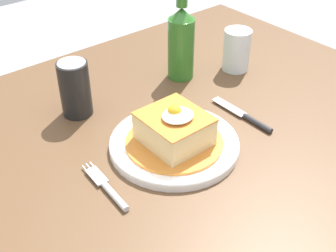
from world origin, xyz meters
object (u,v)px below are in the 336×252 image
Objects in this scene: beer_bottle_green_far at (181,39)px; fork at (109,190)px; knife at (249,118)px; drinking_glass at (236,53)px; main_plate at (174,143)px; soda_can at (75,89)px.

fork is at bearing -147.63° from beer_bottle_green_far.
knife is 0.62× the size of beer_bottle_green_far.
main_plate is at bearing -155.73° from drinking_glass.
fork is at bearing -171.96° from main_plate.
fork is 0.35m from knife.
fork is 0.53m from drinking_glass.
main_plate is 0.17m from fork.
drinking_glass is (0.13, -0.06, -0.05)m from beer_bottle_green_far.
knife is 1.33× the size of soda_can.
main_plate is at bearing 8.04° from fork.
fork is 1.35× the size of drinking_glass.
beer_bottle_green_far reaches higher than drinking_glass.
beer_bottle_green_far is (0.28, -0.02, 0.04)m from soda_can.
knife is at bearing -93.29° from beer_bottle_green_far.
main_plate is 1.81× the size of fork.
main_plate is at bearing -133.26° from beer_bottle_green_far.
knife is (0.18, -0.03, -0.00)m from main_plate.
soda_can is (-0.27, 0.26, 0.06)m from knife.
beer_bottle_green_far reaches higher than knife.
drinking_glass is (0.50, 0.17, 0.04)m from fork.
fork is 0.44m from beer_bottle_green_far.
fork is (-0.17, -0.02, -0.00)m from main_plate.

